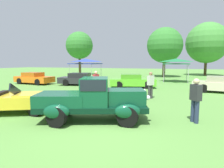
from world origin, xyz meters
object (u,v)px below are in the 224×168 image
at_px(show_car_charcoal, 81,79).
at_px(show_car_lime, 132,81).
at_px(show_car_cream, 222,85).
at_px(spectator_far_side, 151,84).
at_px(feature_pickup_truck, 93,99).
at_px(spectator_near_truck, 96,82).
at_px(canopy_tent_left_field, 86,61).
at_px(show_car_orange, 34,78).
at_px(canopy_tent_center_field, 176,61).
at_px(neighbor_convertible, 13,100).
at_px(spectator_by_row, 195,99).

distance_m(show_car_charcoal, show_car_lime, 5.23).
distance_m(show_car_cream, spectator_far_side, 6.36).
bearing_deg(show_car_charcoal, feature_pickup_truck, -59.17).
bearing_deg(show_car_cream, spectator_near_truck, -154.32).
height_order(spectator_near_truck, canopy_tent_left_field, canopy_tent_left_field).
relative_size(spectator_near_truck, spectator_far_side, 1.00).
relative_size(show_car_orange, canopy_tent_center_field, 1.51).
height_order(show_car_charcoal, spectator_near_truck, spectator_near_truck).
relative_size(show_car_lime, canopy_tent_center_field, 1.52).
bearing_deg(neighbor_convertible, spectator_by_row, 8.29).
distance_m(neighbor_convertible, canopy_tent_center_field, 17.67).
bearing_deg(canopy_tent_left_field, feature_pickup_truck, -62.12).
height_order(show_car_charcoal, spectator_far_side, spectator_far_side).
xyz_separation_m(neighbor_convertible, canopy_tent_left_field, (-3.69, 14.59, 1.85)).
distance_m(show_car_lime, canopy_tent_left_field, 8.74).
bearing_deg(neighbor_convertible, canopy_tent_center_field, 66.04).
bearing_deg(spectator_by_row, show_car_charcoal, 137.73).
bearing_deg(canopy_tent_left_field, spectator_near_truck, -59.42).
distance_m(show_car_lime, show_car_cream, 7.04).
distance_m(feature_pickup_truck, spectator_far_side, 5.39).
bearing_deg(spectator_far_side, canopy_tent_center_field, 81.80).
relative_size(show_car_cream, spectator_by_row, 2.59).
distance_m(show_car_orange, spectator_near_truck, 9.74).
height_order(neighbor_convertible, spectator_far_side, spectator_far_side).
bearing_deg(canopy_tent_center_field, show_car_cream, -63.98).
height_order(show_car_charcoal, show_car_cream, same).
bearing_deg(canopy_tent_center_field, neighbor_convertible, -113.96).
height_order(show_car_charcoal, canopy_tent_left_field, canopy_tent_left_field).
bearing_deg(show_car_lime, spectator_far_side, -64.47).
xyz_separation_m(spectator_by_row, canopy_tent_center_field, (-0.61, 14.93, 1.51)).
xyz_separation_m(spectator_by_row, canopy_tent_left_field, (-11.44, 13.47, 1.51)).
bearing_deg(feature_pickup_truck, show_car_lime, 93.50).
relative_size(spectator_near_truck, spectator_by_row, 1.00).
xyz_separation_m(neighbor_convertible, canopy_tent_center_field, (7.14, 16.06, 1.84)).
height_order(feature_pickup_truck, canopy_tent_left_field, canopy_tent_left_field).
distance_m(spectator_near_truck, canopy_tent_center_field, 12.15).
distance_m(neighbor_convertible, show_car_orange, 11.57).
height_order(show_car_cream, spectator_near_truck, spectator_near_truck).
distance_m(show_car_cream, spectator_by_row, 8.64).
relative_size(spectator_far_side, canopy_tent_left_field, 0.51).
bearing_deg(show_car_lime, show_car_charcoal, 179.58).
bearing_deg(show_car_charcoal, spectator_near_truck, -51.43).
relative_size(spectator_by_row, spectator_far_side, 1.00).
bearing_deg(canopy_tent_left_field, spectator_far_side, -45.31).
height_order(feature_pickup_truck, spectator_near_truck, feature_pickup_truck).
distance_m(show_car_orange, show_car_charcoal, 5.26).
relative_size(neighbor_convertible, spectator_far_side, 2.70).
xyz_separation_m(show_car_cream, canopy_tent_center_field, (-3.28, 6.72, 1.82)).
xyz_separation_m(show_car_orange, canopy_tent_center_field, (14.19, 6.88, 1.82)).
relative_size(show_car_charcoal, canopy_tent_center_field, 1.62).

